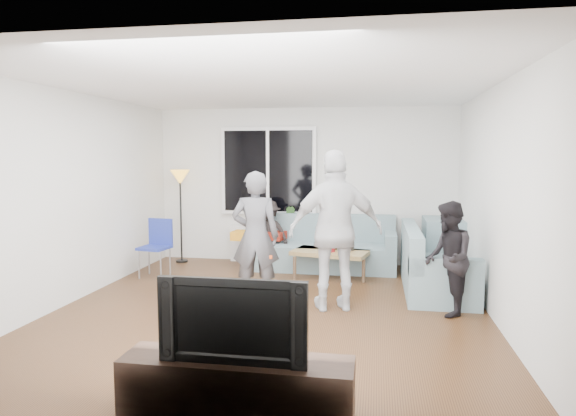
% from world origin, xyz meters
% --- Properties ---
extents(floor, '(5.00, 5.50, 0.04)m').
position_xyz_m(floor, '(0.00, 0.00, -0.02)').
color(floor, '#56351C').
rests_on(floor, ground).
extents(ceiling, '(5.00, 5.50, 0.04)m').
position_xyz_m(ceiling, '(0.00, 0.00, 2.62)').
color(ceiling, white).
rests_on(ceiling, ground).
extents(wall_back, '(5.00, 0.04, 2.60)m').
position_xyz_m(wall_back, '(0.00, 2.77, 1.30)').
color(wall_back, silver).
rests_on(wall_back, ground).
extents(wall_front, '(5.00, 0.04, 2.60)m').
position_xyz_m(wall_front, '(0.00, -2.77, 1.30)').
color(wall_front, silver).
rests_on(wall_front, ground).
extents(wall_left, '(0.04, 5.50, 2.60)m').
position_xyz_m(wall_left, '(-2.52, 0.00, 1.30)').
color(wall_left, silver).
rests_on(wall_left, ground).
extents(wall_right, '(0.04, 5.50, 2.60)m').
position_xyz_m(wall_right, '(2.52, 0.00, 1.30)').
color(wall_right, silver).
rests_on(wall_right, ground).
extents(window_frame, '(1.62, 0.06, 1.47)m').
position_xyz_m(window_frame, '(-0.60, 2.69, 1.55)').
color(window_frame, white).
rests_on(window_frame, wall_back).
extents(window_glass, '(1.50, 0.02, 1.35)m').
position_xyz_m(window_glass, '(-0.60, 2.65, 1.55)').
color(window_glass, black).
rests_on(window_glass, window_frame).
extents(window_mullion, '(0.05, 0.03, 1.35)m').
position_xyz_m(window_mullion, '(-0.60, 2.64, 1.55)').
color(window_mullion, white).
rests_on(window_mullion, window_frame).
extents(radiator, '(1.30, 0.12, 0.62)m').
position_xyz_m(radiator, '(-0.60, 2.65, 0.31)').
color(radiator, silver).
rests_on(radiator, floor).
extents(potted_plant, '(0.22, 0.19, 0.35)m').
position_xyz_m(potted_plant, '(-0.23, 2.62, 0.79)').
color(potted_plant, '#315B24').
rests_on(potted_plant, radiator).
extents(vase, '(0.19, 0.19, 0.15)m').
position_xyz_m(vase, '(-0.66, 2.62, 0.70)').
color(vase, silver).
rests_on(vase, radiator).
extents(sofa_back_section, '(2.30, 0.85, 0.85)m').
position_xyz_m(sofa_back_section, '(0.37, 2.27, 0.42)').
color(sofa_back_section, slate).
rests_on(sofa_back_section, floor).
extents(sofa_right_section, '(2.00, 0.85, 0.85)m').
position_xyz_m(sofa_right_section, '(2.02, 1.27, 0.42)').
color(sofa_right_section, slate).
rests_on(sofa_right_section, floor).
extents(sofa_corner, '(0.85, 0.85, 0.85)m').
position_xyz_m(sofa_corner, '(2.36, 2.27, 0.42)').
color(sofa_corner, slate).
rests_on(sofa_corner, floor).
extents(cushion_yellow, '(0.41, 0.35, 0.14)m').
position_xyz_m(cushion_yellow, '(-0.91, 2.25, 0.51)').
color(cushion_yellow, orange).
rests_on(cushion_yellow, sofa_back_section).
extents(cushion_red, '(0.42, 0.38, 0.13)m').
position_xyz_m(cushion_red, '(-0.44, 2.33, 0.51)').
color(cushion_red, maroon).
rests_on(cushion_red, sofa_back_section).
extents(coffee_table, '(1.21, 0.83, 0.40)m').
position_xyz_m(coffee_table, '(0.54, 1.75, 0.20)').
color(coffee_table, '#A68650').
rests_on(coffee_table, floor).
extents(pitcher, '(0.17, 0.17, 0.17)m').
position_xyz_m(pitcher, '(0.53, 1.67, 0.49)').
color(pitcher, maroon).
rests_on(pitcher, coffee_table).
extents(side_chair, '(0.46, 0.46, 0.86)m').
position_xyz_m(side_chair, '(-2.05, 1.31, 0.43)').
color(side_chair, navy).
rests_on(side_chair, floor).
extents(floor_lamp, '(0.32, 0.32, 1.56)m').
position_xyz_m(floor_lamp, '(-2.05, 2.38, 0.78)').
color(floor_lamp, gold).
rests_on(floor_lamp, floor).
extents(player_left, '(0.63, 0.45, 1.63)m').
position_xyz_m(player_left, '(-0.27, 0.37, 0.81)').
color(player_left, '#4D4E53').
rests_on(player_left, floor).
extents(player_right, '(1.19, 0.74, 1.88)m').
position_xyz_m(player_right, '(0.75, 0.16, 0.94)').
color(player_right, silver).
rests_on(player_right, floor).
extents(spectator_right, '(0.51, 0.65, 1.30)m').
position_xyz_m(spectator_right, '(2.02, 0.19, 0.65)').
color(spectator_right, black).
rests_on(spectator_right, floor).
extents(spectator_back, '(0.78, 0.56, 1.09)m').
position_xyz_m(spectator_back, '(-0.51, 2.30, 0.54)').
color(spectator_back, black).
rests_on(spectator_back, floor).
extents(tv_console, '(1.60, 0.40, 0.44)m').
position_xyz_m(tv_console, '(0.28, -2.50, 0.22)').
color(tv_console, '#34231A').
rests_on(tv_console, floor).
extents(television, '(1.01, 0.13, 0.58)m').
position_xyz_m(television, '(0.28, -2.50, 0.73)').
color(television, black).
rests_on(television, tv_console).
extents(bottle_e, '(0.07, 0.07, 0.24)m').
position_xyz_m(bottle_e, '(0.86, 1.82, 0.52)').
color(bottle_e, black).
rests_on(bottle_e, coffee_table).
extents(bottle_d, '(0.07, 0.07, 0.22)m').
position_xyz_m(bottle_d, '(0.75, 1.65, 0.51)').
color(bottle_d, orange).
rests_on(bottle_d, coffee_table).
extents(bottle_c, '(0.07, 0.07, 0.21)m').
position_xyz_m(bottle_c, '(0.60, 1.87, 0.51)').
color(bottle_c, black).
rests_on(bottle_c, coffee_table).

